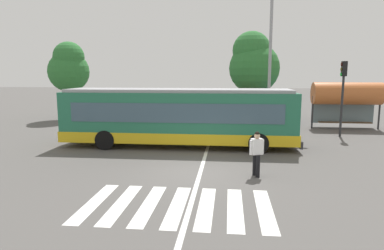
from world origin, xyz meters
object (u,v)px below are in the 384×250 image
object	(u,v)px
parked_car_black	(215,110)
twin_arm_street_lamp	(270,45)
parked_car_charcoal	(185,109)
background_tree_right	(253,63)
bus_stop_shelter	(347,94)
pedestrian_crossing_street	(257,151)
parked_car_red	(249,111)
traffic_light_far_corner	(343,86)
background_tree_left	(69,68)
parked_car_blue	(281,111)
city_transit_bus	(179,117)

from	to	relation	value
parked_car_black	twin_arm_street_lamp	world-z (taller)	twin_arm_street_lamp
parked_car_charcoal	background_tree_right	xyz separation A→B (m)	(5.84, 0.73, 3.97)
parked_car_charcoal	bus_stop_shelter	world-z (taller)	bus_stop_shelter
parked_car_charcoal	twin_arm_street_lamp	size ratio (longest dim) A/B	0.49
parked_car_charcoal	parked_car_black	xyz separation A→B (m)	(2.62, 0.04, 0.00)
pedestrian_crossing_street	parked_car_red	distance (m)	16.25
parked_car_black	traffic_light_far_corner	xyz separation A→B (m)	(8.04, -7.65, 2.32)
bus_stop_shelter	background_tree_right	world-z (taller)	background_tree_right
twin_arm_street_lamp	parked_car_black	bearing A→B (deg)	121.84
parked_car_charcoal	parked_car_red	world-z (taller)	same
parked_car_black	twin_arm_street_lamp	distance (m)	8.74
parked_car_charcoal	background_tree_left	distance (m)	10.29
parked_car_black	parked_car_red	bearing A→B (deg)	-6.48
parked_car_blue	traffic_light_far_corner	world-z (taller)	traffic_light_far_corner
background_tree_left	background_tree_right	world-z (taller)	background_tree_right
pedestrian_crossing_street	twin_arm_street_lamp	distance (m)	11.55
city_transit_bus	parked_car_charcoal	size ratio (longest dim) A/B	2.71
twin_arm_street_lamp	parked_car_charcoal	bearing A→B (deg)	136.53
city_transit_bus	parked_car_black	world-z (taller)	city_transit_bus
parked_car_blue	parked_car_charcoal	bearing A→B (deg)	178.68
background_tree_left	parked_car_red	bearing A→B (deg)	6.08
pedestrian_crossing_street	parked_car_charcoal	world-z (taller)	pedestrian_crossing_street
parked_car_red	parked_car_blue	world-z (taller)	same
parked_car_red	background_tree_right	distance (m)	4.12
city_transit_bus	pedestrian_crossing_street	distance (m)	6.23
parked_car_blue	pedestrian_crossing_street	bearing A→B (deg)	-101.40
parked_car_blue	bus_stop_shelter	bearing A→B (deg)	-48.46
twin_arm_street_lamp	background_tree_right	world-z (taller)	twin_arm_street_lamp
parked_car_red	parked_car_blue	bearing A→B (deg)	2.06
parked_car_black	background_tree_left	xyz separation A→B (m)	(-12.09, -1.92, 3.58)
pedestrian_crossing_street	twin_arm_street_lamp	xyz separation A→B (m)	(1.56, 10.42, 4.71)
parked_car_blue	city_transit_bus	bearing A→B (deg)	-121.58
background_tree_right	parked_car_red	bearing A→B (deg)	-108.67
bus_stop_shelter	background_tree_left	size ratio (longest dim) A/B	0.71
parked_car_red	twin_arm_street_lamp	world-z (taller)	twin_arm_street_lamp
bus_stop_shelter	background_tree_left	xyz separation A→B (m)	(-21.41, 2.57, 1.93)
city_transit_bus	parked_car_red	xyz separation A→B (m)	(4.31, 11.27, -0.82)
parked_car_red	background_tree_left	size ratio (longest dim) A/B	0.71
traffic_light_far_corner	pedestrian_crossing_street	bearing A→B (deg)	-122.97
parked_car_blue	background_tree_left	xyz separation A→B (m)	(-17.63, -1.69, 3.58)
city_transit_bus	background_tree_left	distance (m)	14.65
parked_car_black	background_tree_left	distance (m)	12.75
parked_car_charcoal	parked_car_red	xyz separation A→B (m)	(5.49, -0.28, 0.00)
city_transit_bus	traffic_light_far_corner	xyz separation A→B (m)	(9.47, 3.94, 1.50)
parked_car_black	background_tree_right	xyz separation A→B (m)	(3.22, 0.69, 3.97)
traffic_light_far_corner	twin_arm_street_lamp	distance (m)	5.18
bus_stop_shelter	twin_arm_street_lamp	distance (m)	6.61
pedestrian_crossing_street	background_tree_right	bearing A→B (deg)	86.81
city_transit_bus	traffic_light_far_corner	world-z (taller)	traffic_light_far_corner
city_transit_bus	traffic_light_far_corner	distance (m)	10.37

